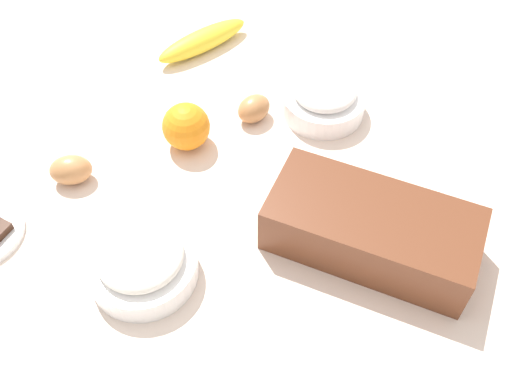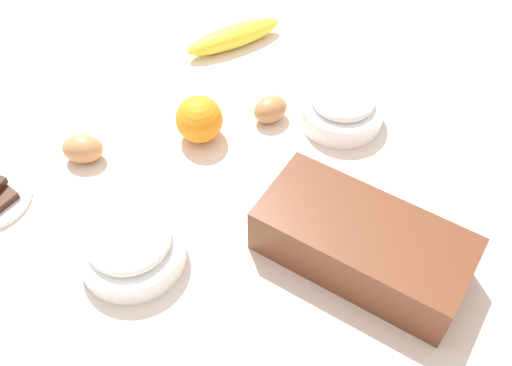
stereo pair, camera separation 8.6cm
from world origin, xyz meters
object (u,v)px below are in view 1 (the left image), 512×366
at_px(sugar_bowl, 324,98).
at_px(egg_beside_bowl, 71,170).
at_px(flour_bowl, 142,262).
at_px(banana, 203,40).
at_px(loaf_pan, 371,228).
at_px(orange_fruit, 186,126).
at_px(egg_near_butter, 254,109).

distance_m(sugar_bowl, egg_beside_bowl, 0.42).
height_order(sugar_bowl, egg_beside_bowl, sugar_bowl).
xyz_separation_m(flour_bowl, banana, (0.25, -0.42, -0.01)).
bearing_deg(loaf_pan, banana, -36.67).
height_order(orange_fruit, egg_near_butter, orange_fruit).
bearing_deg(orange_fruit, banana, -55.22).
distance_m(sugar_bowl, orange_fruit, 0.23).
bearing_deg(banana, sugar_bowl, 178.78).
bearing_deg(banana, loaf_pan, 157.52).
relative_size(flour_bowl, sugar_bowl, 1.06).
distance_m(orange_fruit, egg_beside_bowl, 0.19).
bearing_deg(orange_fruit, egg_beside_bowl, 61.78).
relative_size(banana, orange_fruit, 2.51).
relative_size(sugar_bowl, egg_beside_bowl, 2.17).
height_order(loaf_pan, orange_fruit, loaf_pan).
relative_size(loaf_pan, flour_bowl, 2.07).
height_order(sugar_bowl, orange_fruit, orange_fruit).
bearing_deg(flour_bowl, egg_beside_bowl, -15.16).
bearing_deg(egg_beside_bowl, banana, -82.16).
distance_m(sugar_bowl, egg_near_butter, 0.12).
bearing_deg(egg_near_butter, sugar_bowl, -135.03).
distance_m(flour_bowl, orange_fruit, 0.25).
bearing_deg(loaf_pan, orange_fruit, -13.46).
xyz_separation_m(loaf_pan, banana, (0.47, -0.19, -0.02)).
distance_m(loaf_pan, flour_bowl, 0.31).
relative_size(banana, egg_near_butter, 3.21).
xyz_separation_m(orange_fruit, egg_near_butter, (-0.05, -0.11, -0.02)).
bearing_deg(egg_beside_bowl, loaf_pan, -158.16).
relative_size(loaf_pan, egg_near_butter, 5.12).
relative_size(sugar_bowl, orange_fruit, 1.82).
distance_m(loaf_pan, orange_fruit, 0.33).
relative_size(banana, egg_beside_bowl, 2.99).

